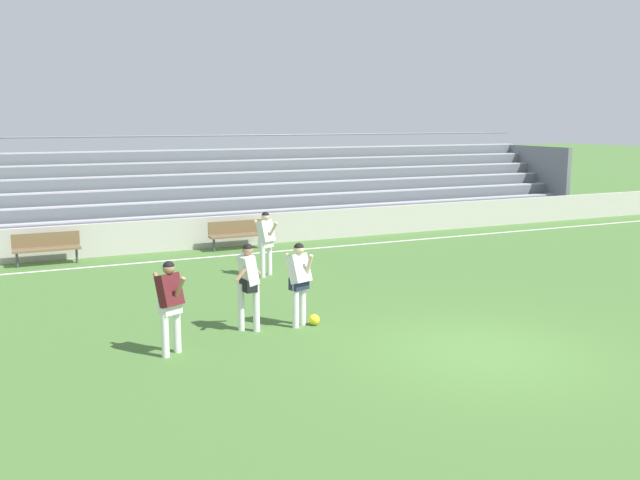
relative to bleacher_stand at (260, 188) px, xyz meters
name	(u,v)px	position (x,y,z in m)	size (l,w,h in m)	color
ground_plane	(483,352)	(-1.17, -14.84, -1.53)	(160.00, 160.00, 0.00)	#477033
field_line_sideline	(274,252)	(-1.17, -4.56, -1.52)	(44.00, 0.12, 0.01)	white
sideline_wall	(258,229)	(-1.17, -3.08, -1.03)	(48.00, 0.16, 0.99)	#BCB7AD
bleacher_stand	(260,188)	(0.00, 0.00, 0.00)	(26.40, 4.26, 3.44)	#B2B2B7
bench_near_wall_gap	(46,246)	(-7.67, -3.71, -0.98)	(1.80, 0.40, 0.90)	brown
bench_centre_sideline	(237,232)	(-2.09, -3.71, -0.98)	(1.80, 0.40, 0.90)	brown
player_white_wide_right	(248,279)	(-4.51, -11.94, -0.50)	(0.66, 0.47, 1.72)	white
player_white_challenging	(299,277)	(-3.51, -12.07, -0.53)	(0.48, 0.50, 1.67)	white
player_white_deep_cover	(266,238)	(-2.57, -7.62, -0.51)	(0.49, 0.70, 1.70)	white
player_dark_trailing_run	(170,299)	(-6.18, -12.70, -0.54)	(0.50, 0.67, 1.66)	white
soccer_ball	(314,320)	(-3.21, -12.13, -1.42)	(0.22, 0.22, 0.22)	yellow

